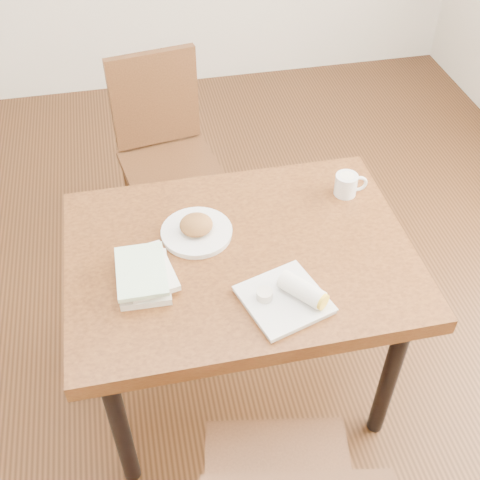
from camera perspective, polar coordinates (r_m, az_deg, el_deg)
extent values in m
cube|color=#472814|center=(2.57, 0.00, -13.01)|extent=(4.00, 5.00, 0.01)
cube|color=brown|center=(2.00, 0.00, -1.65)|extent=(1.14, 0.84, 0.06)
cylinder|color=black|center=(2.10, -11.32, -16.94)|extent=(0.06, 0.06, 0.69)
cylinder|color=black|center=(2.23, 14.00, -12.39)|extent=(0.06, 0.06, 0.69)
cylinder|color=black|center=(2.48, -12.26, -4.10)|extent=(0.06, 0.06, 0.69)
cylinder|color=black|center=(2.59, 8.76, -0.95)|extent=(0.06, 0.06, 0.69)
cylinder|color=#472814|center=(2.13, -2.12, -20.97)|extent=(0.04, 0.04, 0.45)
cylinder|color=#472814|center=(2.15, 8.16, -20.50)|extent=(0.04, 0.04, 0.45)
cylinder|color=#4E2D16|center=(3.12, -3.96, 5.74)|extent=(0.04, 0.04, 0.45)
cylinder|color=#4E2D16|center=(3.06, -10.36, 4.14)|extent=(0.04, 0.04, 0.45)
cylinder|color=#4E2D16|center=(2.86, -1.66, 1.60)|extent=(0.04, 0.04, 0.45)
cylinder|color=#4E2D16|center=(2.80, -8.60, -0.23)|extent=(0.04, 0.04, 0.45)
cube|color=#4E2D16|center=(2.80, -6.53, 6.71)|extent=(0.48, 0.48, 0.04)
cube|color=#4E2D16|center=(2.81, -8.10, 13.10)|extent=(0.40, 0.11, 0.45)
cylinder|color=white|center=(2.04, -4.12, 0.65)|extent=(0.24, 0.24, 0.02)
cylinder|color=white|center=(2.03, -4.14, 0.87)|extent=(0.24, 0.24, 0.01)
ellipsoid|color=#B27538|center=(2.01, -4.18, 1.45)|extent=(0.12, 0.11, 0.06)
cylinder|color=white|center=(2.21, 10.01, 5.19)|extent=(0.08, 0.08, 0.08)
torus|color=white|center=(2.22, 11.18, 5.26)|extent=(0.07, 0.02, 0.07)
cylinder|color=tan|center=(2.19, 10.13, 5.94)|extent=(0.07, 0.07, 0.01)
cylinder|color=#F2E5CC|center=(2.19, 10.13, 6.00)|extent=(0.05, 0.05, 0.00)
cube|color=white|center=(1.84, 4.20, -5.73)|extent=(0.29, 0.29, 0.01)
cube|color=white|center=(1.83, 4.21, -5.53)|extent=(0.29, 0.29, 0.01)
cylinder|color=white|center=(1.81, 5.87, -4.70)|extent=(0.14, 0.15, 0.06)
cylinder|color=yellow|center=(1.79, 7.76, -5.77)|extent=(0.05, 0.05, 0.05)
cylinder|color=silver|center=(1.81, 2.34, -5.20)|extent=(0.05, 0.05, 0.03)
cylinder|color=red|center=(1.80, 2.35, -4.98)|extent=(0.04, 0.04, 0.01)
cube|color=white|center=(1.91, -9.06, -3.63)|extent=(0.16, 0.23, 0.02)
cube|color=silver|center=(1.90, -8.80, -2.91)|extent=(0.19, 0.24, 0.02)
cube|color=#8ED696|center=(1.87, -9.36, -2.92)|extent=(0.15, 0.22, 0.02)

